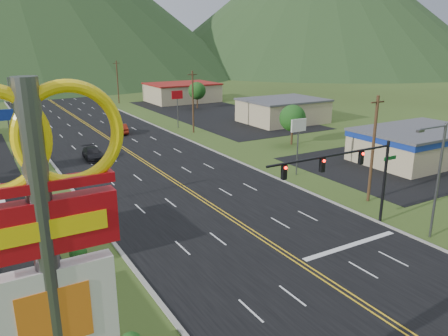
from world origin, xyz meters
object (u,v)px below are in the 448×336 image
car_dark_mid (93,154)px  car_red_far (121,129)px  streetlight_east (436,174)px  traffic_signal (351,168)px  pylon_sign (48,267)px  streetlight_west (13,101)px

car_dark_mid → car_red_far: (8.08, 13.82, 0.07)m
car_red_far → streetlight_east: bearing=107.0°
car_red_far → traffic_signal: bearing=102.1°
traffic_signal → car_red_far: (-3.65, 46.11, -4.53)m
car_dark_mid → traffic_signal: bearing=-67.6°
pylon_sign → streetlight_east: pylon_sign is taller
pylon_sign → car_dark_mid: 46.61m
pylon_sign → traffic_signal: (23.48, 12.00, -3.97)m
streetlight_west → traffic_signal: bearing=-72.0°
car_red_far → streetlight_west: bearing=-26.7°
pylon_sign → streetlight_west: (5.32, 68.00, -4.12)m
car_dark_mid → streetlight_west: bearing=107.6°
streetlight_west → car_dark_mid: size_ratio=1.78×
traffic_signal → streetlight_west: streetlight_west is taller
car_dark_mid → car_red_far: 16.01m
pylon_sign → car_dark_mid: (11.75, 44.28, -8.57)m
traffic_signal → car_dark_mid: bearing=110.0°
streetlight_east → car_dark_mid: 40.08m
traffic_signal → car_red_far: traffic_signal is taller
traffic_signal → streetlight_west: (-18.16, 56.00, -0.15)m
streetlight_west → car_dark_mid: bearing=-74.8°
streetlight_east → car_dark_mid: streetlight_east is taller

